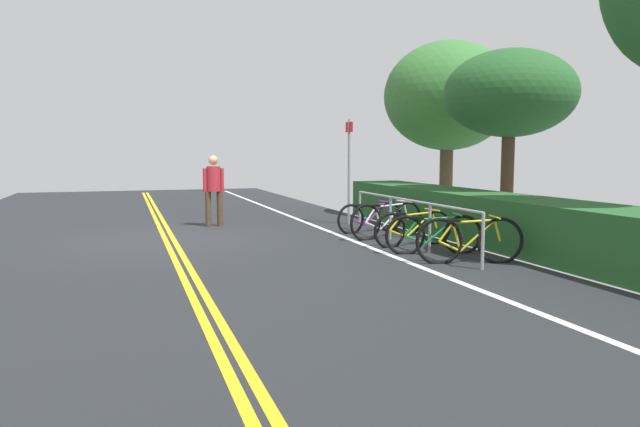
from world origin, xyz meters
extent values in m
cube|color=#232628|center=(0.00, 0.00, -0.03)|extent=(31.08, 10.24, 0.05)
cube|color=gold|center=(0.00, -0.08, 0.00)|extent=(27.97, 0.10, 0.00)
cube|color=gold|center=(0.00, 0.08, 0.00)|extent=(27.97, 0.10, 0.00)
cube|color=white|center=(0.00, 3.40, 0.00)|extent=(27.97, 0.12, 0.00)
cylinder|color=#9EA0A5|center=(-0.21, 4.17, 0.42)|extent=(0.05, 0.05, 0.84)
cylinder|color=#9EA0A5|center=(1.39, 4.17, 0.42)|extent=(0.05, 0.05, 0.84)
cylinder|color=#9EA0A5|center=(2.98, 4.17, 0.42)|extent=(0.05, 0.05, 0.84)
cylinder|color=#9EA0A5|center=(4.57, 4.17, 0.42)|extent=(0.05, 0.05, 0.84)
cylinder|color=#9EA0A5|center=(2.18, 4.17, 0.84)|extent=(4.78, 0.04, 0.04)
torus|color=black|center=(0.19, 4.71, 0.30)|extent=(0.18, 0.66, 0.66)
torus|color=black|center=(0.39, 3.72, 0.30)|extent=(0.18, 0.66, 0.66)
cylinder|color=purple|center=(0.26, 4.34, 0.38)|extent=(0.15, 0.57, 0.45)
cylinder|color=purple|center=(0.28, 4.28, 0.58)|extent=(0.17, 0.68, 0.07)
cylinder|color=purple|center=(0.33, 4.00, 0.37)|extent=(0.07, 0.17, 0.41)
cylinder|color=purple|center=(0.35, 3.90, 0.24)|extent=(0.11, 0.37, 0.17)
cylinder|color=purple|center=(0.37, 3.83, 0.43)|extent=(0.08, 0.25, 0.28)
cylinder|color=purple|center=(0.20, 4.66, 0.45)|extent=(0.06, 0.14, 0.30)
cube|color=black|center=(0.34, 3.94, 0.59)|extent=(0.12, 0.21, 0.05)
cylinder|color=purple|center=(0.21, 4.61, 0.64)|extent=(0.46, 0.12, 0.03)
torus|color=black|center=(1.08, 4.71, 0.35)|extent=(0.24, 0.74, 0.75)
torus|color=black|center=(1.34, 3.67, 0.35)|extent=(0.24, 0.74, 0.75)
cylinder|color=white|center=(1.17, 4.32, 0.43)|extent=(0.18, 0.61, 0.51)
cylinder|color=white|center=(1.19, 4.25, 0.66)|extent=(0.21, 0.72, 0.07)
cylinder|color=white|center=(1.26, 3.97, 0.42)|extent=(0.08, 0.18, 0.46)
cylinder|color=white|center=(1.29, 3.85, 0.27)|extent=(0.13, 0.39, 0.19)
cylinder|color=white|center=(1.31, 3.78, 0.49)|extent=(0.10, 0.27, 0.32)
cylinder|color=white|center=(1.09, 4.66, 0.51)|extent=(0.07, 0.15, 0.34)
cube|color=black|center=(1.28, 3.90, 0.67)|extent=(0.13, 0.21, 0.05)
cylinder|color=white|center=(1.10, 4.61, 0.73)|extent=(0.45, 0.14, 0.03)
torus|color=black|center=(2.18, 4.76, 0.31)|extent=(0.13, 0.67, 0.67)
torus|color=black|center=(2.30, 3.74, 0.31)|extent=(0.13, 0.67, 0.67)
cylinder|color=yellow|center=(2.22, 4.38, 0.39)|extent=(0.10, 0.59, 0.46)
cylinder|color=yellow|center=(2.23, 4.31, 0.59)|extent=(0.12, 0.70, 0.07)
cylinder|color=yellow|center=(2.26, 4.03, 0.37)|extent=(0.06, 0.17, 0.41)
cylinder|color=yellow|center=(2.28, 3.92, 0.24)|extent=(0.08, 0.37, 0.17)
cylinder|color=yellow|center=(2.29, 3.85, 0.44)|extent=(0.07, 0.26, 0.29)
cylinder|color=yellow|center=(2.19, 4.71, 0.45)|extent=(0.05, 0.14, 0.30)
cube|color=black|center=(2.27, 3.96, 0.60)|extent=(0.10, 0.21, 0.05)
cylinder|color=yellow|center=(2.19, 4.66, 0.65)|extent=(0.46, 0.08, 0.03)
torus|color=black|center=(3.25, 4.66, 0.32)|extent=(0.22, 0.69, 0.69)
torus|color=black|center=(3.02, 3.69, 0.32)|extent=(0.22, 0.69, 0.69)
cylinder|color=#198C38|center=(3.16, 4.29, 0.40)|extent=(0.17, 0.57, 0.47)
cylinder|color=#198C38|center=(3.15, 4.23, 0.61)|extent=(0.19, 0.67, 0.07)
cylinder|color=#198C38|center=(3.08, 3.96, 0.38)|extent=(0.07, 0.17, 0.43)
cylinder|color=#198C38|center=(3.06, 3.86, 0.25)|extent=(0.12, 0.36, 0.18)
cylinder|color=#198C38|center=(3.04, 3.79, 0.45)|extent=(0.09, 0.25, 0.29)
cylinder|color=#198C38|center=(3.24, 4.61, 0.47)|extent=(0.07, 0.14, 0.31)
cube|color=black|center=(3.07, 3.90, 0.62)|extent=(0.12, 0.21, 0.05)
cylinder|color=#198C38|center=(3.22, 4.56, 0.67)|extent=(0.45, 0.13, 0.03)
torus|color=black|center=(4.20, 4.74, 0.35)|extent=(0.25, 0.74, 0.75)
torus|color=black|center=(3.95, 3.80, 0.35)|extent=(0.25, 0.74, 0.75)
cylinder|color=yellow|center=(4.11, 4.39, 0.43)|extent=(0.18, 0.54, 0.51)
cylinder|color=yellow|center=(4.09, 4.33, 0.66)|extent=(0.21, 0.64, 0.07)
cylinder|color=yellow|center=(4.02, 4.07, 0.42)|extent=(0.08, 0.16, 0.46)
cylinder|color=yellow|center=(4.00, 3.97, 0.27)|extent=(0.13, 0.35, 0.19)
cylinder|color=yellow|center=(3.98, 3.91, 0.49)|extent=(0.10, 0.24, 0.32)
cylinder|color=yellow|center=(4.19, 4.69, 0.51)|extent=(0.07, 0.14, 0.34)
cube|color=black|center=(4.01, 4.01, 0.67)|extent=(0.13, 0.21, 0.05)
cylinder|color=yellow|center=(4.18, 4.64, 0.73)|extent=(0.45, 0.15, 0.03)
cylinder|color=#4C3826|center=(-1.82, 1.29, 0.41)|extent=(0.14, 0.14, 0.82)
cylinder|color=#4C3826|center=(-1.80, 1.02, 0.41)|extent=(0.14, 0.14, 0.82)
cylinder|color=#B22633|center=(-1.81, 1.16, 1.11)|extent=(0.32, 0.32, 0.58)
sphere|color=tan|center=(-1.81, 1.16, 1.54)|extent=(0.22, 0.22, 0.22)
cylinder|color=#B22633|center=(-1.83, 1.36, 1.08)|extent=(0.09, 0.09, 0.55)
cylinder|color=#B22633|center=(-1.80, 0.96, 1.08)|extent=(0.09, 0.09, 0.55)
cylinder|color=gray|center=(-1.17, 4.28, 1.25)|extent=(0.06, 0.06, 2.49)
cube|color=red|center=(-1.17, 4.28, 2.31)|extent=(0.36, 0.05, 0.24)
cube|color=#235626|center=(3.68, 5.86, 0.46)|extent=(13.78, 1.34, 0.92)
cylinder|color=brown|center=(-2.11, 7.46, 0.96)|extent=(0.35, 0.35, 1.91)
ellipsoid|color=#387533|center=(-2.11, 7.46, 3.21)|extent=(3.40, 3.40, 2.89)
cylinder|color=#473323|center=(1.24, 6.98, 1.07)|extent=(0.27, 0.27, 2.13)
ellipsoid|color=#235626|center=(1.24, 6.98, 2.96)|extent=(2.77, 2.77, 1.84)
camera|label=1|loc=(11.96, -0.81, 1.74)|focal=33.10mm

